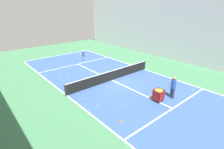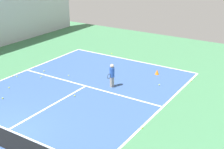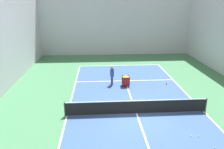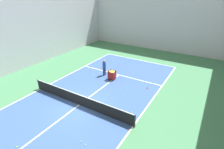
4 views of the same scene
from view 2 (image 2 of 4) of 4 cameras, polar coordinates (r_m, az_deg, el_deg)
line_baseline_near at (r=21.37m, az=3.59°, el=2.64°), size 9.23×0.10×0.00m
line_service_near at (r=17.32m, az=-4.82°, el=-2.11°), size 9.23×0.10×0.00m
player_near_baseline at (r=16.86m, az=-0.02°, el=0.09°), size 0.29×0.61×1.33m
training_cone_1 at (r=19.00m, az=8.23°, el=0.46°), size 0.25×0.25×0.32m
tennis_ball_0 at (r=13.37m, az=5.51°, el=-9.69°), size 0.07×0.07×0.07m
tennis_ball_1 at (r=17.89m, az=-18.31°, el=-2.28°), size 0.07×0.07×0.07m
tennis_ball_3 at (r=17.53m, az=8.63°, el=-1.87°), size 0.07×0.07×0.07m
tennis_ball_4 at (r=18.78m, az=-7.92°, el=-0.18°), size 0.07×0.07×0.07m
tennis_ball_7 at (r=19.31m, az=-16.99°, el=-0.34°), size 0.07×0.07×0.07m
tennis_ball_8 at (r=22.66m, az=-0.02°, el=3.89°), size 0.07×0.07×0.07m
tennis_ball_10 at (r=18.39m, az=14.24°, el=-1.16°), size 0.07×0.07×0.07m
tennis_ball_14 at (r=16.74m, az=-19.36°, el=-4.11°), size 0.07×0.07×0.07m
tennis_ball_15 at (r=19.45m, az=-17.72°, el=-0.27°), size 0.07×0.07×0.07m
tennis_ball_19 at (r=20.63m, az=-14.07°, el=1.39°), size 0.07×0.07×0.07m
tennis_ball_21 at (r=18.82m, az=-12.86°, el=-0.49°), size 0.07×0.07×0.07m
tennis_ball_27 at (r=19.76m, az=-12.33°, el=0.64°), size 0.07×0.07×0.07m
tennis_ball_28 at (r=16.18m, az=-6.85°, el=-3.86°), size 0.07×0.07×0.07m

